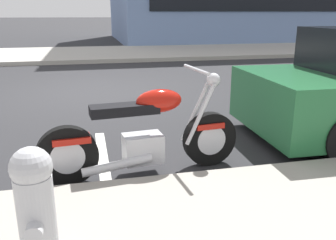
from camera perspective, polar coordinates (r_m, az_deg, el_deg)
name	(u,v)px	position (r m, az deg, el deg)	size (l,w,h in m)	color
ground_plane	(94,92)	(7.86, -11.77, 4.39)	(260.00, 260.00, 0.00)	#28282B
parking_stall_stripe	(104,164)	(4.12, -10.25, -6.93)	(0.12, 2.20, 0.01)	silver
parked_motorcycle	(145,136)	(3.69, -3.69, -2.60)	(2.13, 0.62, 1.10)	black
fire_hydrant	(36,206)	(2.28, -20.40, -12.79)	(0.24, 0.36, 0.78)	#B7B7BC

